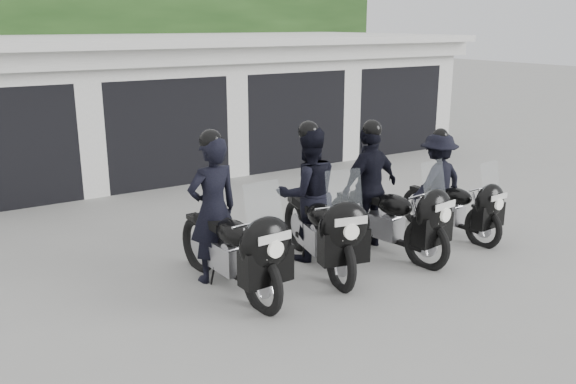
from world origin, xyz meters
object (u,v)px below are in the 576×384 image
police_bike_a (226,227)px  police_bike_d (445,188)px  police_bike_b (314,204)px  police_bike_c (379,195)px

police_bike_a → police_bike_d: police_bike_a is taller
police_bike_b → police_bike_c: size_ratio=1.02×
police_bike_a → police_bike_d: bearing=-2.8°
police_bike_a → police_bike_c: size_ratio=1.04×
police_bike_b → police_bike_c: 1.11m
police_bike_b → police_bike_c: bearing=7.0°
police_bike_a → police_bike_c: 2.50m
police_bike_a → police_bike_b: bearing=0.9°
police_bike_a → police_bike_d: 3.91m
police_bike_a → police_bike_b: 1.41m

